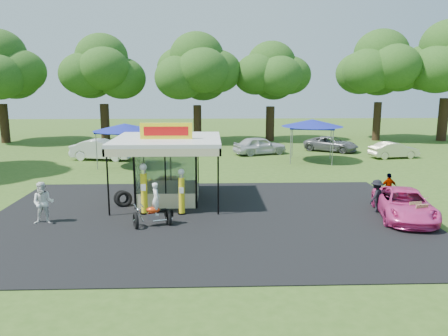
{
  "coord_description": "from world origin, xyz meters",
  "views": [
    {
      "loc": [
        0.14,
        -17.35,
        6.12
      ],
      "look_at": [
        0.87,
        4.0,
        1.96
      ],
      "focal_mm": 35.0,
      "sensor_mm": 36.0,
      "label": 1
    }
  ],
  "objects_px": {
    "pink_sedan": "(404,204)",
    "bg_car_a": "(102,150)",
    "spectator_west": "(43,203)",
    "bg_car_b": "(170,146)",
    "tent_east": "(312,123)",
    "tent_west": "(125,128)",
    "spectator_east_a": "(376,196)",
    "gas_pump_right": "(182,193)",
    "kiosk_car": "(172,183)",
    "gas_station_kiosk": "(168,168)",
    "gas_pump_left": "(144,190)",
    "spectator_east_b": "(389,188)",
    "a_frame_sign": "(418,215)",
    "bg_car_e": "(394,150)",
    "motorcycle": "(155,209)",
    "bg_car_c": "(260,145)",
    "bg_car_d": "(331,144)"
  },
  "relations": [
    {
      "from": "kiosk_car",
      "to": "spectator_west",
      "type": "height_order",
      "value": "spectator_west"
    },
    {
      "from": "pink_sedan",
      "to": "kiosk_car",
      "type": "bearing_deg",
      "value": 164.43
    },
    {
      "from": "spectator_east_a",
      "to": "spectator_east_b",
      "type": "bearing_deg",
      "value": -172.18
    },
    {
      "from": "bg_car_c",
      "to": "spectator_west",
      "type": "bearing_deg",
      "value": 129.28
    },
    {
      "from": "gas_station_kiosk",
      "to": "bg_car_b",
      "type": "xyz_separation_m",
      "value": [
        -1.32,
        15.93,
        -1.09
      ]
    },
    {
      "from": "bg_car_c",
      "to": "tent_west",
      "type": "distance_m",
      "value": 12.08
    },
    {
      "from": "gas_station_kiosk",
      "to": "gas_pump_left",
      "type": "bearing_deg",
      "value": -112.19
    },
    {
      "from": "bg_car_c",
      "to": "bg_car_e",
      "type": "relative_size",
      "value": 1.15
    },
    {
      "from": "kiosk_car",
      "to": "gas_station_kiosk",
      "type": "bearing_deg",
      "value": -180.0
    },
    {
      "from": "spectator_west",
      "to": "bg_car_a",
      "type": "height_order",
      "value": "spectator_west"
    },
    {
      "from": "tent_west",
      "to": "bg_car_e",
      "type": "bearing_deg",
      "value": 8.09
    },
    {
      "from": "gas_station_kiosk",
      "to": "tent_west",
      "type": "height_order",
      "value": "gas_station_kiosk"
    },
    {
      "from": "a_frame_sign",
      "to": "gas_station_kiosk",
      "type": "bearing_deg",
      "value": 146.96
    },
    {
      "from": "gas_pump_right",
      "to": "bg_car_c",
      "type": "xyz_separation_m",
      "value": [
        5.73,
        17.66,
        -0.28
      ]
    },
    {
      "from": "gas_pump_left",
      "to": "a_frame_sign",
      "type": "height_order",
      "value": "gas_pump_left"
    },
    {
      "from": "pink_sedan",
      "to": "spectator_east_a",
      "type": "xyz_separation_m",
      "value": [
        -0.9,
        1.06,
        0.13
      ]
    },
    {
      "from": "motorcycle",
      "to": "kiosk_car",
      "type": "relative_size",
      "value": 0.72
    },
    {
      "from": "spectator_west",
      "to": "tent_east",
      "type": "relative_size",
      "value": 0.4
    },
    {
      "from": "spectator_west",
      "to": "bg_car_b",
      "type": "distance_m",
      "value": 19.88
    },
    {
      "from": "gas_pump_left",
      "to": "kiosk_car",
      "type": "xyz_separation_m",
      "value": [
        0.94,
        4.51,
        -0.7
      ]
    },
    {
      "from": "bg_car_b",
      "to": "tent_west",
      "type": "distance_m",
      "value": 6.97
    },
    {
      "from": "gas_pump_right",
      "to": "gas_pump_left",
      "type": "bearing_deg",
      "value": 176.77
    },
    {
      "from": "bg_car_e",
      "to": "spectator_east_a",
      "type": "bearing_deg",
      "value": 144.56
    },
    {
      "from": "bg_car_d",
      "to": "tent_east",
      "type": "xyz_separation_m",
      "value": [
        -3.04,
        -5.12,
        2.36
      ]
    },
    {
      "from": "spectator_east_b",
      "to": "tent_west",
      "type": "height_order",
      "value": "tent_west"
    },
    {
      "from": "kiosk_car",
      "to": "spectator_east_b",
      "type": "bearing_deg",
      "value": -103.65
    },
    {
      "from": "gas_pump_right",
      "to": "spectator_west",
      "type": "xyz_separation_m",
      "value": [
        -6.0,
        -1.17,
        -0.11
      ]
    },
    {
      "from": "pink_sedan",
      "to": "bg_car_a",
      "type": "bearing_deg",
      "value": 148.21
    },
    {
      "from": "tent_east",
      "to": "a_frame_sign",
      "type": "bearing_deg",
      "value": -86.76
    },
    {
      "from": "a_frame_sign",
      "to": "spectator_east_b",
      "type": "relative_size",
      "value": 0.68
    },
    {
      "from": "gas_pump_right",
      "to": "a_frame_sign",
      "type": "relative_size",
      "value": 2.12
    },
    {
      "from": "gas_pump_right",
      "to": "kiosk_car",
      "type": "relative_size",
      "value": 0.79
    },
    {
      "from": "bg_car_b",
      "to": "spectator_west",
      "type": "bearing_deg",
      "value": -175.84
    },
    {
      "from": "bg_car_b",
      "to": "tent_east",
      "type": "xyz_separation_m",
      "value": [
        11.57,
        -4.23,
        2.33
      ]
    },
    {
      "from": "gas_pump_right",
      "to": "pink_sedan",
      "type": "xyz_separation_m",
      "value": [
        10.23,
        -0.95,
        -0.39
      ]
    },
    {
      "from": "tent_east",
      "to": "bg_car_d",
      "type": "bearing_deg",
      "value": 59.3
    },
    {
      "from": "gas_pump_right",
      "to": "tent_west",
      "type": "distance_m",
      "value": 13.4
    },
    {
      "from": "motorcycle",
      "to": "bg_car_a",
      "type": "height_order",
      "value": "motorcycle"
    },
    {
      "from": "motorcycle",
      "to": "kiosk_car",
      "type": "xyz_separation_m",
      "value": [
        0.23,
        6.28,
        -0.31
      ]
    },
    {
      "from": "tent_west",
      "to": "tent_east",
      "type": "bearing_deg",
      "value": 7.06
    },
    {
      "from": "pink_sedan",
      "to": "bg_car_e",
      "type": "bearing_deg",
      "value": 79.62
    },
    {
      "from": "spectator_east_a",
      "to": "tent_east",
      "type": "height_order",
      "value": "tent_east"
    },
    {
      "from": "bg_car_c",
      "to": "bg_car_d",
      "type": "bearing_deg",
      "value": -95.7
    },
    {
      "from": "pink_sedan",
      "to": "tent_east",
      "type": "height_order",
      "value": "tent_east"
    },
    {
      "from": "bg_car_a",
      "to": "tent_east",
      "type": "relative_size",
      "value": 1.05
    },
    {
      "from": "spectator_east_a",
      "to": "spectator_east_b",
      "type": "height_order",
      "value": "spectator_east_a"
    },
    {
      "from": "tent_east",
      "to": "pink_sedan",
      "type": "bearing_deg",
      "value": -86.92
    },
    {
      "from": "motorcycle",
      "to": "bg_car_c",
      "type": "relative_size",
      "value": 0.44
    },
    {
      "from": "spectator_east_a",
      "to": "kiosk_car",
      "type": "bearing_deg",
      "value": -68.67
    },
    {
      "from": "tent_west",
      "to": "spectator_east_a",
      "type": "bearing_deg",
      "value": -40.65
    }
  ]
}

